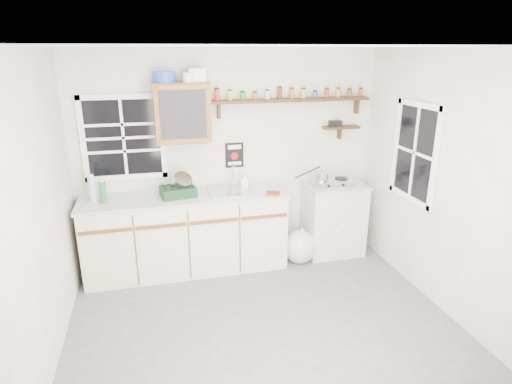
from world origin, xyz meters
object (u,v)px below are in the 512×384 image
at_px(main_cabinet, 187,233).
at_px(dish_rack, 179,188).
at_px(hotplate, 331,182).
at_px(spice_shelf, 291,99).
at_px(upper_cabinet, 182,113).
at_px(right_cabinet, 333,218).

relative_size(main_cabinet, dish_rack, 5.60).
xyz_separation_m(dish_rack, hotplate, (1.84, 0.01, -0.07)).
bearing_deg(spice_shelf, upper_cabinet, -176.87).
height_order(upper_cabinet, spice_shelf, upper_cabinet).
xyz_separation_m(right_cabinet, hotplate, (-0.05, -0.02, 0.49)).
relative_size(main_cabinet, hotplate, 4.48).
xyz_separation_m(right_cabinet, dish_rack, (-1.89, -0.03, 0.55)).
height_order(main_cabinet, hotplate, hotplate).
bearing_deg(main_cabinet, hotplate, 0.18).
relative_size(main_cabinet, upper_cabinet, 3.55).
bearing_deg(upper_cabinet, hotplate, -4.53).
distance_m(right_cabinet, spice_shelf, 1.58).
bearing_deg(spice_shelf, main_cabinet, -170.68).
bearing_deg(hotplate, upper_cabinet, 176.41).
relative_size(upper_cabinet, hotplate, 1.26).
xyz_separation_m(right_cabinet, spice_shelf, (-0.54, 0.19, 1.47)).
distance_m(main_cabinet, dish_rack, 0.55).
xyz_separation_m(right_cabinet, upper_cabinet, (-1.80, 0.12, 1.37)).
bearing_deg(hotplate, dish_rack, -178.67).
distance_m(main_cabinet, hotplate, 1.84).
relative_size(upper_cabinet, spice_shelf, 0.34).
distance_m(main_cabinet, upper_cabinet, 1.37).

